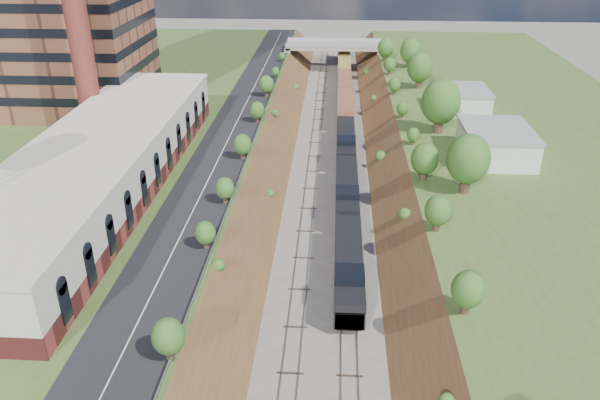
# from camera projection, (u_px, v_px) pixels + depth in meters

# --- Properties ---
(platform_left) EXTENTS (44.00, 180.00, 5.00)m
(platform_left) POSITION_uv_depth(u_px,v_px,m) (126.00, 145.00, 94.55)
(platform_left) COLOR #3F5A25
(platform_left) RESTS_ON ground
(platform_right) EXTENTS (44.00, 180.00, 5.00)m
(platform_right) POSITION_uv_depth(u_px,v_px,m) (542.00, 154.00, 90.86)
(platform_right) COLOR #3F5A25
(platform_right) RESTS_ON ground
(embankment_left) EXTENTS (10.00, 180.00, 10.00)m
(embankment_left) POSITION_uv_depth(u_px,v_px,m) (261.00, 162.00, 94.42)
(embankment_left) COLOR brown
(embankment_left) RESTS_ON ground
(embankment_right) EXTENTS (10.00, 180.00, 10.00)m
(embankment_right) POSITION_uv_depth(u_px,v_px,m) (398.00, 166.00, 93.20)
(embankment_right) COLOR brown
(embankment_right) RESTS_ON ground
(rail_left_track) EXTENTS (1.58, 180.00, 0.18)m
(rail_left_track) POSITION_uv_depth(u_px,v_px,m) (313.00, 163.00, 93.92)
(rail_left_track) COLOR gray
(rail_left_track) RESTS_ON ground
(rail_right_track) EXTENTS (1.58, 180.00, 0.18)m
(rail_right_track) POSITION_uv_depth(u_px,v_px,m) (345.00, 164.00, 93.63)
(rail_right_track) COLOR gray
(rail_right_track) RESTS_ON ground
(road) EXTENTS (8.00, 180.00, 0.10)m
(road) POSITION_uv_depth(u_px,v_px,m) (232.00, 132.00, 92.44)
(road) COLOR black
(road) RESTS_ON platform_left
(guardrail) EXTENTS (0.10, 171.00, 0.70)m
(guardrail) POSITION_uv_depth(u_px,v_px,m) (257.00, 130.00, 91.81)
(guardrail) COLOR #99999E
(guardrail) RESTS_ON platform_left
(commercial_building) EXTENTS (14.30, 62.30, 7.00)m
(commercial_building) POSITION_uv_depth(u_px,v_px,m) (100.00, 164.00, 71.92)
(commercial_building) COLOR maroon
(commercial_building) RESTS_ON platform_left
(smokestack) EXTENTS (3.20, 3.20, 40.00)m
(smokestack) POSITION_uv_depth(u_px,v_px,m) (74.00, 3.00, 81.18)
(smokestack) COLOR maroon
(smokestack) RESTS_ON platform_left
(overpass) EXTENTS (24.50, 8.30, 7.40)m
(overpass) POSITION_uv_depth(u_px,v_px,m) (334.00, 51.00, 147.13)
(overpass) COLOR gray
(overpass) RESTS_ON ground
(white_building_near) EXTENTS (9.00, 12.00, 4.00)m
(white_building_near) POSITION_uv_depth(u_px,v_px,m) (496.00, 144.00, 82.24)
(white_building_near) COLOR silver
(white_building_near) RESTS_ON platform_right
(white_building_far) EXTENTS (8.00, 10.00, 3.60)m
(white_building_far) POSITION_uv_depth(u_px,v_px,m) (463.00, 100.00, 102.05)
(white_building_far) COLOR silver
(white_building_far) RESTS_ON platform_right
(tree_right_large) EXTENTS (5.25, 5.25, 7.61)m
(tree_right_large) POSITION_uv_depth(u_px,v_px,m) (468.00, 159.00, 70.81)
(tree_right_large) COLOR #473323
(tree_right_large) RESTS_ON platform_right
(tree_left_crest) EXTENTS (2.45, 2.45, 3.55)m
(tree_left_crest) POSITION_uv_depth(u_px,v_px,m) (200.00, 255.00, 55.55)
(tree_left_crest) COLOR #473323
(tree_left_crest) RESTS_ON platform_left
(freight_train) EXTENTS (2.99, 120.62, 4.55)m
(freight_train) POSITION_uv_depth(u_px,v_px,m) (345.00, 111.00, 110.24)
(freight_train) COLOR black
(freight_train) RESTS_ON ground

